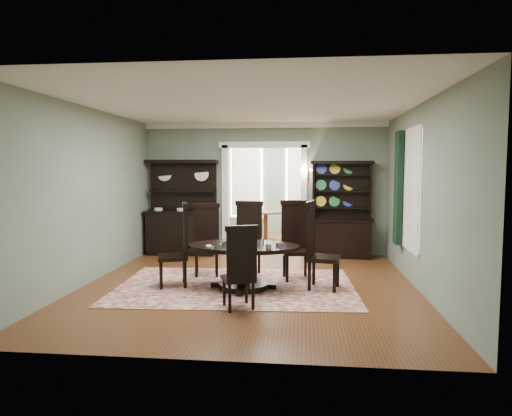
{
  "coord_description": "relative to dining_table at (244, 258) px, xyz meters",
  "views": [
    {
      "loc": [
        0.89,
        -7.43,
        1.95
      ],
      "look_at": [
        0.05,
        0.6,
        1.26
      ],
      "focal_mm": 32.0,
      "sensor_mm": 36.0,
      "label": 1
    }
  ],
  "objects": [
    {
      "name": "chair_end_left",
      "position": [
        -1.08,
        0.05,
        0.23
      ],
      "size": [
        0.62,
        0.64,
        1.39
      ],
      "rotation": [
        0.0,
        0.0,
        1.88
      ],
      "color": "black",
      "rests_on": "rug"
    },
    {
      "name": "parlor",
      "position": [
        0.07,
        5.7,
        1.01
      ],
      "size": [
        3.51,
        3.5,
        3.01
      ],
      "color": "brown",
      "rests_on": "ground"
    },
    {
      "name": "dining_table",
      "position": [
        0.0,
        0.0,
        0.0
      ],
      "size": [
        1.89,
        1.78,
        0.73
      ],
      "rotation": [
        0.0,
        0.0,
        -0.05
      ],
      "color": "black",
      "rests_on": "rug"
    },
    {
      "name": "chair_far_mid",
      "position": [
        -0.05,
        1.04,
        0.21
      ],
      "size": [
        0.54,
        0.51,
        1.36
      ],
      "rotation": [
        0.0,
        0.0,
        3.06
      ],
      "color": "black",
      "rests_on": "rug"
    },
    {
      "name": "doorway_trim",
      "position": [
        0.07,
        3.16,
        1.11
      ],
      "size": [
        2.08,
        0.25,
        2.57
      ],
      "color": "white",
      "rests_on": "floor"
    },
    {
      "name": "right_window",
      "position": [
        2.76,
        1.09,
        1.1
      ],
      "size": [
        0.15,
        1.47,
        2.12
      ],
      "color": "white",
      "rests_on": "wall_right"
    },
    {
      "name": "parlor_chair_right",
      "position": [
        0.62,
        4.83,
        0.01
      ],
      "size": [
        0.45,
        0.44,
        0.97
      ],
      "rotation": [
        0.0,
        0.0,
        -1.9
      ],
      "color": "brown",
      "rests_on": "parlor_floor"
    },
    {
      "name": "chair_near",
      "position": [
        0.11,
        -1.15,
        0.12
      ],
      "size": [
        0.57,
        0.56,
        1.19
      ],
      "rotation": [
        0.0,
        0.0,
        0.41
      ],
      "color": "black",
      "rests_on": "rug"
    },
    {
      "name": "chair_far_right",
      "position": [
        0.83,
        0.81,
        0.23
      ],
      "size": [
        0.59,
        0.57,
        1.4
      ],
      "rotation": [
        0.0,
        0.0,
        3.32
      ],
      "color": "black",
      "rests_on": "rug"
    },
    {
      "name": "parlor_chair_left",
      "position": [
        -0.55,
        4.93,
        -0.02
      ],
      "size": [
        0.39,
        0.38,
        0.91
      ],
      "rotation": [
        0.0,
        0.0,
        1.52
      ],
      "color": "brown",
      "rests_on": "parlor_floor"
    },
    {
      "name": "welsh_dresser",
      "position": [
        1.81,
        2.93,
        0.27
      ],
      "size": [
        1.41,
        0.63,
        2.13
      ],
      "rotation": [
        0.0,
        0.0,
        -0.1
      ],
      "color": "black",
      "rests_on": "floor"
    },
    {
      "name": "sideboard",
      "position": [
        -1.81,
        2.91,
        0.25
      ],
      "size": [
        1.66,
        0.62,
        2.16
      ],
      "rotation": [
        0.0,
        0.0,
        0.02
      ],
      "color": "black",
      "rests_on": "floor"
    },
    {
      "name": "rug",
      "position": [
        -0.15,
        0.11,
        -0.5
      ],
      "size": [
        4.03,
        2.85,
        0.01
      ],
      "primitive_type": "cube",
      "rotation": [
        0.0,
        0.0,
        0.05
      ],
      "color": "maroon",
      "rests_on": "floor"
    },
    {
      "name": "room",
      "position": [
        0.07,
        0.21,
        1.07
      ],
      "size": [
        5.51,
        6.01,
        3.01
      ],
      "color": "brown",
      "rests_on": "ground"
    },
    {
      "name": "centerpiece",
      "position": [
        0.09,
        -0.09,
        0.28
      ],
      "size": [
        1.24,
        0.8,
        0.2
      ],
      "color": "silver",
      "rests_on": "dining_table"
    },
    {
      "name": "chair_end_right",
      "position": [
        1.18,
        0.11,
        0.25
      ],
      "size": [
        0.6,
        0.62,
        1.44
      ],
      "rotation": [
        0.0,
        0.0,
        -1.77
      ],
      "color": "black",
      "rests_on": "rug"
    },
    {
      "name": "chair_far_left",
      "position": [
        -0.82,
        0.96,
        0.19
      ],
      "size": [
        0.57,
        0.55,
        1.32
      ],
      "rotation": [
        0.0,
        0.0,
        3.35
      ],
      "color": "black",
      "rests_on": "rug"
    },
    {
      "name": "parlor_table",
      "position": [
        -0.04,
        4.85,
        0.03
      ],
      "size": [
        0.88,
        0.88,
        0.82
      ],
      "color": "brown",
      "rests_on": "parlor_floor"
    },
    {
      "name": "wall_sconce",
      "position": [
        1.02,
        3.01,
        1.38
      ],
      "size": [
        0.27,
        0.21,
        0.21
      ],
      "color": "gold",
      "rests_on": "back_wall_right"
    }
  ]
}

